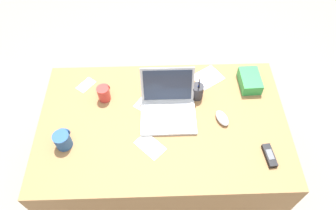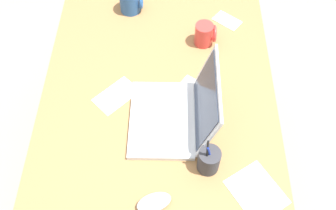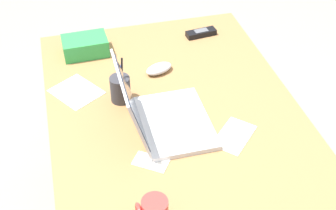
{
  "view_description": "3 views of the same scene",
  "coord_description": "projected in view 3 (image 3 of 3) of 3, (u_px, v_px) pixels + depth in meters",
  "views": [
    {
      "loc": [
        -0.0,
        -0.96,
        2.21
      ],
      "look_at": [
        0.03,
        0.04,
        0.85
      ],
      "focal_mm": 32.62,
      "sensor_mm": 36.0,
      "label": 1
    },
    {
      "loc": [
        0.73,
        0.05,
        1.9
      ],
      "look_at": [
        -0.01,
        0.04,
        0.79
      ],
      "focal_mm": 40.27,
      "sensor_mm": 36.0,
      "label": 2
    },
    {
      "loc": [
        -1.11,
        0.34,
        1.82
      ],
      "look_at": [
        0.06,
        0.04,
        0.82
      ],
      "focal_mm": 49.95,
      "sensor_mm": 36.0,
      "label": 3
    }
  ],
  "objects": [
    {
      "name": "computer_mouse",
      "position": [
        160.0,
        68.0,
        1.82
      ],
      "size": [
        0.09,
        0.12,
        0.03
      ],
      "primitive_type": "ellipsoid",
      "rotation": [
        0.0,
        0.0,
        0.35
      ],
      "color": "silver",
      "rests_on": "desk"
    },
    {
      "name": "paper_note_near_laptop",
      "position": [
        234.0,
        136.0,
        1.55
      ],
      "size": [
        0.18,
        0.18,
        0.0
      ],
      "primitive_type": "cube",
      "rotation": [
        0.0,
        0.0,
        0.79
      ],
      "color": "white",
      "rests_on": "desk"
    },
    {
      "name": "laptop",
      "position": [
        161.0,
        116.0,
        1.56
      ],
      "size": [
        0.32,
        0.3,
        0.24
      ],
      "color": "silver",
      "rests_on": "desk"
    },
    {
      "name": "paper_note_left",
      "position": [
        76.0,
        92.0,
        1.73
      ],
      "size": [
        0.22,
        0.21,
        0.0
      ],
      "primitive_type": "cube",
      "rotation": [
        0.0,
        0.0,
        0.57
      ],
      "color": "white",
      "rests_on": "desk"
    },
    {
      "name": "paper_note_front",
      "position": [
        151.0,
        162.0,
        1.46
      ],
      "size": [
        0.11,
        0.12,
        0.0
      ],
      "primitive_type": "cube",
      "rotation": [
        0.0,
        0.0,
        -0.61
      ],
      "color": "white",
      "rests_on": "desk"
    },
    {
      "name": "pen_holder",
      "position": [
        120.0,
        89.0,
        1.67
      ],
      "size": [
        0.07,
        0.07,
        0.18
      ],
      "color": "#333338",
      "rests_on": "desk"
    },
    {
      "name": "cordless_phone",
      "position": [
        201.0,
        33.0,
        2.03
      ],
      "size": [
        0.06,
        0.14,
        0.03
      ],
      "color": "black",
      "rests_on": "desk"
    },
    {
      "name": "snack_bag",
      "position": [
        85.0,
        46.0,
        1.91
      ],
      "size": [
        0.13,
        0.18,
        0.07
      ],
      "primitive_type": "cube",
      "rotation": [
        0.0,
        0.0,
        0.03
      ],
      "color": "green",
      "rests_on": "desk"
    },
    {
      "name": "desk",
      "position": [
        181.0,
        200.0,
        1.82
      ],
      "size": [
        1.43,
        0.88,
        0.75
      ],
      "primitive_type": "cube",
      "color": "#9E7042",
      "rests_on": "ground"
    }
  ]
}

